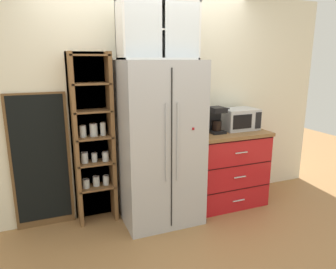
{
  "coord_description": "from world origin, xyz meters",
  "views": [
    {
      "loc": [
        -1.15,
        -3.08,
        1.8
      ],
      "look_at": [
        0.1,
        0.01,
        0.98
      ],
      "focal_mm": 33.31,
      "sensor_mm": 36.0,
      "label": 1
    }
  ],
  "objects_px": {
    "mug_cream": "(200,130)",
    "chalkboard_menu": "(41,162)",
    "microwave": "(239,119)",
    "bottle_clear": "(228,121)",
    "coffee_maker": "(215,120)",
    "refrigerator": "(160,143)"
  },
  "relations": [
    {
      "from": "chalkboard_menu",
      "to": "microwave",
      "type": "bearing_deg",
      "value": -5.19
    },
    {
      "from": "microwave",
      "to": "mug_cream",
      "type": "distance_m",
      "value": 0.57
    },
    {
      "from": "mug_cream",
      "to": "chalkboard_menu",
      "type": "relative_size",
      "value": 0.07
    },
    {
      "from": "chalkboard_menu",
      "to": "coffee_maker",
      "type": "bearing_deg",
      "value": -7.35
    },
    {
      "from": "refrigerator",
      "to": "chalkboard_menu",
      "type": "relative_size",
      "value": 1.22
    },
    {
      "from": "coffee_maker",
      "to": "bottle_clear",
      "type": "bearing_deg",
      "value": 4.19
    },
    {
      "from": "mug_cream",
      "to": "bottle_clear",
      "type": "relative_size",
      "value": 0.37
    },
    {
      "from": "mug_cream",
      "to": "chalkboard_menu",
      "type": "distance_m",
      "value": 1.79
    },
    {
      "from": "coffee_maker",
      "to": "microwave",
      "type": "bearing_deg",
      "value": 6.65
    },
    {
      "from": "microwave",
      "to": "mug_cream",
      "type": "xyz_separation_m",
      "value": [
        -0.56,
        -0.04,
        -0.08
      ]
    },
    {
      "from": "microwave",
      "to": "bottle_clear",
      "type": "xyz_separation_m",
      "value": [
        -0.18,
        -0.03,
        -0.0
      ]
    },
    {
      "from": "mug_cream",
      "to": "bottle_clear",
      "type": "height_order",
      "value": "bottle_clear"
    },
    {
      "from": "coffee_maker",
      "to": "bottle_clear",
      "type": "height_order",
      "value": "coffee_maker"
    },
    {
      "from": "refrigerator",
      "to": "mug_cream",
      "type": "relative_size",
      "value": 16.86
    },
    {
      "from": "refrigerator",
      "to": "coffee_maker",
      "type": "height_order",
      "value": "refrigerator"
    },
    {
      "from": "mug_cream",
      "to": "bottle_clear",
      "type": "xyz_separation_m",
      "value": [
        0.38,
        0.01,
        0.08
      ]
    },
    {
      "from": "microwave",
      "to": "bottle_clear",
      "type": "distance_m",
      "value": 0.18
    },
    {
      "from": "bottle_clear",
      "to": "chalkboard_menu",
      "type": "height_order",
      "value": "chalkboard_menu"
    },
    {
      "from": "bottle_clear",
      "to": "chalkboard_menu",
      "type": "bearing_deg",
      "value": 173.62
    },
    {
      "from": "bottle_clear",
      "to": "chalkboard_menu",
      "type": "distance_m",
      "value": 2.18
    },
    {
      "from": "refrigerator",
      "to": "bottle_clear",
      "type": "bearing_deg",
      "value": 4.81
    },
    {
      "from": "coffee_maker",
      "to": "mug_cream",
      "type": "xyz_separation_m",
      "value": [
        -0.2,
        0.0,
        -0.11
      ]
    }
  ]
}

